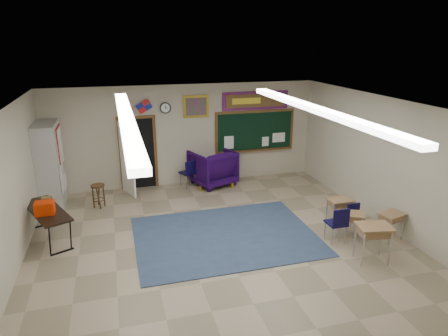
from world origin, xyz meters
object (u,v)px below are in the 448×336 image
object	(u,v)px
student_desk_front_left	(350,225)
folding_table	(48,223)
student_desk_front_right	(339,211)
wingback_armchair	(213,167)
wooden_stool	(99,196)

from	to	relation	value
student_desk_front_left	folding_table	world-z (taller)	folding_table
student_desk_front_left	student_desk_front_right	distance (m)	0.70
wingback_armchair	student_desk_front_left	size ratio (longest dim) A/B	1.83
student_desk_front_left	wooden_stool	size ratio (longest dim) A/B	1.03
student_desk_front_left	student_desk_front_right	world-z (taller)	student_desk_front_right
folding_table	wooden_stool	bearing A→B (deg)	32.54
student_desk_front_right	folding_table	bearing A→B (deg)	171.94
student_desk_front_right	student_desk_front_left	bearing A→B (deg)	-100.67
student_desk_front_right	wooden_stool	xyz separation A→B (m)	(-5.51, 2.66, -0.05)
student_desk_front_right	folding_table	world-z (taller)	folding_table
wingback_armchair	student_desk_front_right	xyz separation A→B (m)	(2.20, -3.54, -0.16)
student_desk_front_right	folding_table	distance (m)	6.63
wingback_armchair	student_desk_front_left	distance (m)	4.70
student_desk_front_left	folding_table	distance (m)	6.63
student_desk_front_left	wooden_stool	bearing A→B (deg)	173.31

